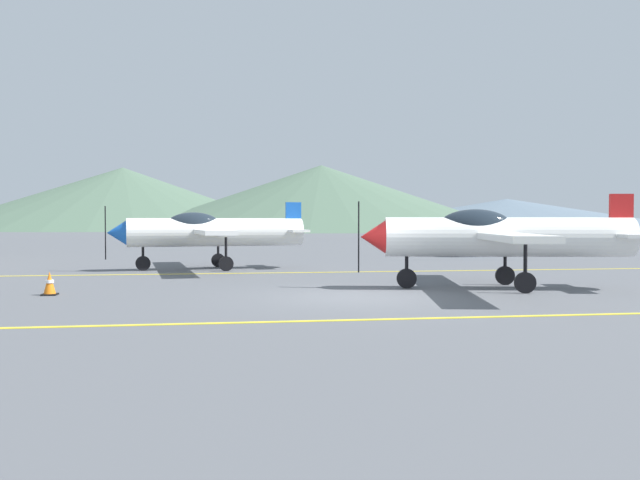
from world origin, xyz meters
name	(u,v)px	position (x,y,z in m)	size (l,w,h in m)	color
ground_plane	(356,297)	(0.00, 0.00, 0.00)	(400.00, 400.00, 0.00)	#54565B
apron_line_near	(395,319)	(0.00, -3.61, 0.01)	(80.00, 0.16, 0.01)	yellow
apron_line_far	(314,272)	(0.00, 7.41, 0.01)	(80.00, 0.16, 0.01)	yellow
airplane_near	(497,236)	(4.13, 1.25, 1.44)	(7.50, 8.56, 2.56)	white
airplane_mid	(209,231)	(-3.72, 9.51, 1.44)	(7.49, 8.58, 2.56)	white
car_sedan	(453,239)	(9.03, 18.01, 0.84)	(2.52, 4.52, 1.62)	#3372BF
traffic_cone_front	(50,284)	(-7.45, 1.46, 0.29)	(0.36, 0.36, 0.59)	black
hill_centerleft	(123,198)	(-24.59, 128.90, 6.60)	(76.10, 76.10, 13.21)	#4C6651
hill_centerright	(321,197)	(16.24, 113.26, 6.45)	(75.93, 75.93, 12.91)	#4C6651
hill_right	(507,213)	(67.58, 139.69, 3.65)	(87.92, 87.92, 7.30)	slate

